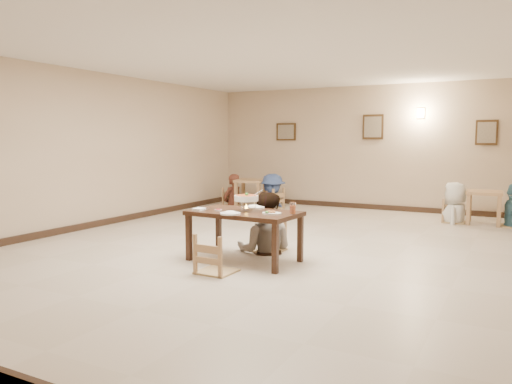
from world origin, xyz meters
The scene contains 29 objects.
floor centered at (0.00, 0.00, 0.00)m, with size 10.00×10.00×0.00m, color beige.
ceiling centered at (0.00, 0.00, 3.00)m, with size 10.00×10.00×0.00m, color silver.
wall_back centered at (0.00, 5.00, 1.50)m, with size 10.00×10.00×0.00m, color #BFA88D.
wall_left centered at (-4.00, 0.00, 1.50)m, with size 10.00×10.00×0.00m, color #BFA88D.
baseboard_back centered at (0.00, 4.97, 0.06)m, with size 8.00×0.06×0.12m, color black.
baseboard_left centered at (-3.97, 0.00, 0.06)m, with size 0.06×10.00×0.12m, color black.
picture_a centered at (-2.20, 4.96, 1.90)m, with size 0.55×0.04×0.45m.
picture_b centered at (0.10, 4.96, 2.00)m, with size 0.50×0.04×0.60m.
picture_c centered at (2.60, 4.96, 1.85)m, with size 0.45×0.04×0.55m.
wall_sconce centered at (1.20, 4.96, 2.30)m, with size 0.16×0.05×0.22m, color #FFD88C.
main_table centered at (-0.07, -1.07, 0.63)m, with size 1.54×0.92×0.71m.
chair_far centered at (-0.03, -0.34, 0.44)m, with size 0.41×0.41×0.88m.
chair_near centered at (-0.08, -1.77, 0.48)m, with size 0.45×0.45×0.96m.
main_diner centered at (-0.08, -0.41, 0.91)m, with size 0.89×0.69×1.82m, color gray.
curry_warmer centered at (-0.05, -1.03, 0.88)m, with size 0.38×0.34×0.30m.
rice_plate_far centered at (-0.09, -0.73, 0.72)m, with size 0.31×0.31×0.07m.
rice_plate_near centered at (-0.09, -1.41, 0.72)m, with size 0.28×0.28×0.06m.
fried_plate centered at (0.40, -1.15, 0.73)m, with size 0.27×0.27×0.06m.
chili_dish centered at (-0.41, -1.20, 0.72)m, with size 0.10×0.10×0.02m.
napkin_cutlery centered at (-0.66, -1.30, 0.72)m, with size 0.16×0.27×0.03m.
drink_glass centered at (0.64, -1.00, 0.78)m, with size 0.08×0.08×0.16m.
bg_table_left centered at (-2.66, 3.86, 0.57)m, with size 0.83×0.83×0.70m.
bg_table_right centered at (2.68, 3.87, 0.54)m, with size 0.70×0.70×0.67m.
bg_chair_ll centered at (-3.23, 3.93, 0.43)m, with size 0.41×0.41×0.87m.
bg_chair_lr centered at (-2.08, 3.92, 0.48)m, with size 0.45×0.45×0.96m.
bg_chair_rl centered at (2.14, 3.81, 0.46)m, with size 0.43×0.43×0.92m.
bg_diner_a centered at (-3.23, 3.93, 0.82)m, with size 0.60×0.39×1.64m, color #54291F.
bg_diner_b centered at (-2.08, 3.92, 0.86)m, with size 1.11×0.64×1.72m, color #47609A.
bg_diner_c centered at (2.14, 3.81, 0.83)m, with size 0.82×0.53×1.67m, color silver.
Camera 1 is at (3.31, -7.05, 1.69)m, focal length 35.00 mm.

